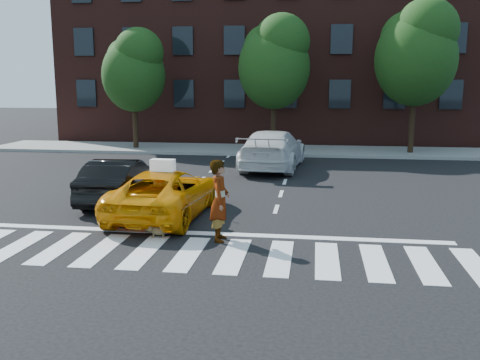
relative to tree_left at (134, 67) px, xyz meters
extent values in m
plane|color=black|center=(6.97, -17.00, -4.44)|extent=(120.00, 120.00, 0.00)
cube|color=silver|center=(6.97, -17.00, -4.43)|extent=(13.00, 2.40, 0.01)
cube|color=silver|center=(6.97, -15.40, -4.43)|extent=(12.00, 0.30, 0.01)
cube|color=slate|center=(6.97, 0.50, -4.37)|extent=(30.00, 4.00, 0.15)
cube|color=#431D18|center=(6.97, 8.00, 1.56)|extent=(26.00, 10.00, 12.00)
cylinder|color=black|center=(-0.03, 0.00, -2.82)|extent=(0.28, 0.28, 3.25)
ellipsoid|color=black|center=(-0.03, 0.00, -0.41)|extent=(3.38, 3.38, 3.89)
sphere|color=black|center=(0.37, -0.20, 0.76)|extent=(2.60, 2.60, 2.60)
sphere|color=black|center=(-0.38, 0.25, 0.43)|extent=(2.34, 2.34, 2.34)
cylinder|color=black|center=(7.47, 0.00, -2.67)|extent=(0.28, 0.28, 3.55)
ellipsoid|color=black|center=(7.47, 0.00, -0.04)|extent=(3.69, 3.69, 4.25)
sphere|color=black|center=(7.87, -0.20, 1.24)|extent=(2.84, 2.84, 2.84)
sphere|color=black|center=(7.12, 0.25, 0.88)|extent=(2.56, 2.56, 2.56)
cylinder|color=black|center=(14.47, 0.00, -2.52)|extent=(0.28, 0.28, 3.85)
ellipsoid|color=black|center=(14.47, 0.00, 0.33)|extent=(4.00, 4.00, 4.60)
sphere|color=black|center=(14.87, -0.20, 1.72)|extent=(3.08, 3.08, 3.08)
sphere|color=black|center=(14.12, 0.25, 1.33)|extent=(2.77, 2.77, 2.77)
imported|color=orange|center=(5.57, -13.84, -3.78)|extent=(2.45, 4.86, 1.32)
imported|color=black|center=(3.63, -12.29, -3.76)|extent=(1.65, 4.21, 1.37)
imported|color=silver|center=(7.86, -5.20, -3.61)|extent=(2.78, 5.90, 1.66)
imported|color=#999999|center=(7.47, -15.90, -3.47)|extent=(0.50, 0.73, 1.94)
ellipsoid|color=olive|center=(5.96, -15.90, -4.26)|extent=(0.43, 0.28, 0.22)
sphere|color=olive|center=(5.77, -15.93, -4.20)|extent=(0.19, 0.19, 0.17)
sphere|color=olive|center=(5.70, -15.94, -4.23)|extent=(0.09, 0.09, 0.08)
cylinder|color=olive|center=(6.15, -15.86, -4.20)|extent=(0.12, 0.06, 0.10)
sphere|color=olive|center=(5.76, -15.88, -4.16)|extent=(0.07, 0.07, 0.06)
sphere|color=olive|center=(5.78, -15.98, -4.16)|extent=(0.07, 0.07, 0.06)
cylinder|color=olive|center=(5.85, -15.97, -4.39)|extent=(0.05, 0.05, 0.11)
cylinder|color=olive|center=(5.84, -15.87, -4.39)|extent=(0.05, 0.05, 0.11)
cylinder|color=olive|center=(6.08, -15.92, -4.39)|extent=(0.05, 0.05, 0.11)
cylinder|color=olive|center=(6.07, -15.83, -4.39)|extent=(0.05, 0.05, 0.11)
cube|color=white|center=(5.57, -14.04, -2.96)|extent=(0.66, 0.32, 0.32)
camera|label=1|loc=(9.65, -27.94, -0.71)|focal=40.00mm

